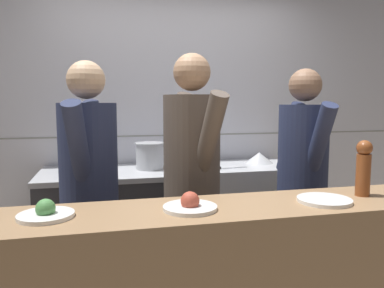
{
  "coord_description": "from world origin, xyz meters",
  "views": [
    {
      "loc": [
        -0.67,
        -1.96,
        1.46
      ],
      "look_at": [
        -0.03,
        0.74,
        1.15
      ],
      "focal_mm": 35.0,
      "sensor_mm": 36.0,
      "label": 1
    }
  ],
  "objects": [
    {
      "name": "sauce_pot",
      "position": [
        -0.29,
        1.16,
        1.02
      ],
      "size": [
        0.25,
        0.25,
        0.22
      ],
      "color": "#B7BABF",
      "rests_on": "oven_range"
    },
    {
      "name": "prep_counter",
      "position": [
        0.51,
        1.14,
        0.45
      ],
      "size": [
        0.96,
        0.65,
        0.9
      ],
      "color": "#B7BABF",
      "rests_on": "ground_plane"
    },
    {
      "name": "plated_dish_appetiser",
      "position": [
        -0.3,
        -0.36,
        1.0
      ],
      "size": [
        0.24,
        0.24,
        0.09
      ],
      "color": "white",
      "rests_on": "pass_counter"
    },
    {
      "name": "pepper_mill",
      "position": [
        0.62,
        -0.32,
        1.13
      ],
      "size": [
        0.08,
        0.08,
        0.29
      ],
      "color": "brown",
      "rests_on": "pass_counter"
    },
    {
      "name": "chefs_knife",
      "position": [
        0.31,
        0.99,
        0.91
      ],
      "size": [
        0.36,
        0.09,
        0.02
      ],
      "color": "#B7BABF",
      "rests_on": "prep_counter"
    },
    {
      "name": "stock_pot",
      "position": [
        -0.85,
        1.14,
        1.02
      ],
      "size": [
        0.24,
        0.24,
        0.23
      ],
      "color": "#2D2D33",
      "rests_on": "oven_range"
    },
    {
      "name": "mixing_bowl_steel",
      "position": [
        0.72,
        1.2,
        0.95
      ],
      "size": [
        0.25,
        0.25,
        0.1
      ],
      "color": "#B7BABF",
      "rests_on": "prep_counter"
    },
    {
      "name": "wall_back_tiled",
      "position": [
        0.0,
        1.54,
        1.3
      ],
      "size": [
        8.0,
        0.06,
        2.6
      ],
      "color": "silver",
      "rests_on": "ground_plane"
    },
    {
      "name": "plated_dish_main",
      "position": [
        -0.92,
        -0.33,
        1.0
      ],
      "size": [
        0.23,
        0.23,
        0.08
      ],
      "color": "white",
      "rests_on": "pass_counter"
    },
    {
      "name": "chef_head_cook",
      "position": [
        -0.76,
        0.35,
        0.95
      ],
      "size": [
        0.41,
        0.75,
        1.7
      ],
      "rotation": [
        0.0,
        0.0,
        -0.2
      ],
      "color": "black",
      "rests_on": "ground_plane"
    },
    {
      "name": "plated_dish_dessert",
      "position": [
        0.36,
        -0.39,
        0.99
      ],
      "size": [
        0.26,
        0.26,
        0.02
      ],
      "color": "white",
      "rests_on": "pass_counter"
    },
    {
      "name": "chef_sous",
      "position": [
        -0.13,
        0.32,
        0.98
      ],
      "size": [
        0.43,
        0.77,
        1.76
      ],
      "rotation": [
        0.0,
        0.0,
        0.25
      ],
      "color": "black",
      "rests_on": "ground_plane"
    },
    {
      "name": "chef_line",
      "position": [
        0.68,
        0.38,
        0.94
      ],
      "size": [
        0.36,
        0.74,
        1.69
      ],
      "rotation": [
        0.0,
        0.0,
        -0.04
      ],
      "color": "black",
      "rests_on": "ground_plane"
    },
    {
      "name": "oven_range",
      "position": [
        -0.6,
        1.14,
        0.45
      ],
      "size": [
        1.17,
        0.71,
        0.9
      ],
      "color": "#38383D",
      "rests_on": "ground_plane"
    }
  ]
}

